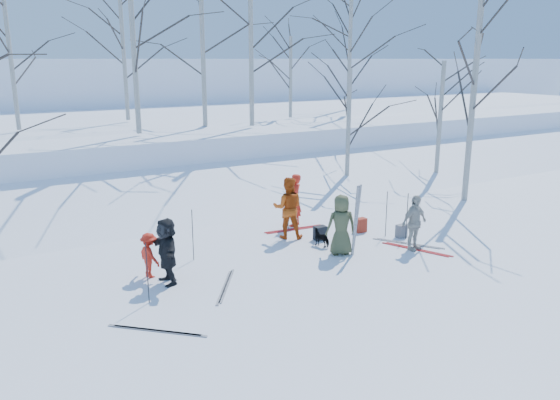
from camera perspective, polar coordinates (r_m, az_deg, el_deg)
ground at (r=13.94m, az=3.13°, el=-6.52°), size 120.00×120.00×0.00m
snow_ramp at (r=19.84m, az=-8.03°, el=0.23°), size 70.00×9.49×4.12m
snow_plateau at (r=29.03m, az=-15.70°, el=6.07°), size 70.00×18.00×2.20m
far_hill at (r=49.45m, az=-22.19°, el=10.01°), size 90.00×30.00×6.00m
skier_olive_center at (r=14.33m, az=6.40°, el=-2.60°), size 0.91×0.74×1.61m
skier_red_north at (r=16.68m, az=1.53°, el=-0.01°), size 0.71×0.63×1.63m
skier_redor_behind at (r=15.52m, az=0.84°, el=-0.83°), size 1.09×1.03×1.78m
skier_red_seated at (r=13.21m, az=-13.49°, el=-5.63°), size 0.56×0.78×1.08m
skier_cream_east at (r=15.02m, az=13.85°, el=-2.32°), size 0.92×0.45×1.51m
skier_grey_west at (r=12.70m, az=-11.76°, el=-5.23°), size 0.49×1.45×1.55m
dog at (r=15.07m, az=4.41°, el=-3.95°), size 0.42×0.61×0.47m
upright_ski_left at (r=14.21m, az=7.88°, el=-2.18°), size 0.07×0.15×1.90m
upright_ski_right at (r=14.36m, az=8.03°, el=-2.00°), size 0.11×0.23×1.89m
ski_pair_a at (r=12.56m, az=-5.71°, el=-8.96°), size 1.96×2.08×0.02m
ski_pair_b at (r=10.88m, az=-12.73°, el=-13.18°), size 2.09×2.10×0.02m
ski_pair_c at (r=15.25m, az=14.09°, el=-5.03°), size 1.58×2.05×0.02m
ski_pair_d at (r=15.67m, az=13.23°, el=-4.45°), size 1.92×2.08×0.02m
ski_pair_e at (r=16.52m, az=1.51°, el=-3.06°), size 0.57×1.94×0.02m
ski_pole_a at (r=16.40m, az=0.88°, el=-0.78°), size 0.02×0.02×1.34m
ski_pole_b at (r=14.03m, az=-9.11°, el=-3.64°), size 0.02×0.02×1.34m
ski_pole_c at (r=16.00m, az=11.05°, el=-1.45°), size 0.02×0.02×1.34m
ski_pole_d at (r=11.80m, az=-13.69°, el=-7.45°), size 0.02×0.02×1.34m
ski_pole_e at (r=15.78m, az=0.62°, el=-1.40°), size 0.02×0.02×1.34m
ski_pole_f at (r=15.90m, az=13.12°, el=-1.67°), size 0.02×0.02×1.34m
backpack_red at (r=16.41m, az=8.44°, el=-2.61°), size 0.32×0.22×0.42m
backpack_grey at (r=16.13m, az=12.56°, el=-3.19°), size 0.30×0.20×0.38m
backpack_dark at (r=15.58m, az=4.21°, el=-3.46°), size 0.34×0.24×0.40m
birch_plateau_a at (r=28.30m, az=7.31°, el=15.38°), size 5.19×5.19×6.55m
birch_plateau_b at (r=23.72m, az=-3.04°, el=15.41°), size 5.04×5.04×6.34m
birch_plateau_d at (r=26.94m, az=-15.97°, el=13.77°), size 4.37×4.37×5.39m
birch_plateau_e at (r=27.13m, az=1.12°, el=12.69°), size 3.30×3.30×3.86m
birch_plateau_f at (r=24.69m, az=-26.24°, el=12.38°), size 4.09×4.09×4.99m
birch_plateau_g at (r=32.74m, az=7.30°, el=15.46°), size 5.35×5.35×6.78m
birch_plateau_h at (r=23.91m, az=-8.06°, el=14.90°), size 4.82×4.82×6.03m
birch_plateau_j at (r=21.85m, az=-15.03°, el=15.01°), size 5.03×5.03×6.33m
birch_edge_b at (r=20.48m, az=19.48°, el=9.43°), size 5.46×5.46×6.94m
birch_edge_c at (r=23.63m, az=16.36°, el=7.80°), size 4.05×4.05×4.93m
birch_edge_e at (r=21.34m, az=7.15°, el=7.25°), size 3.87×3.87×4.67m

